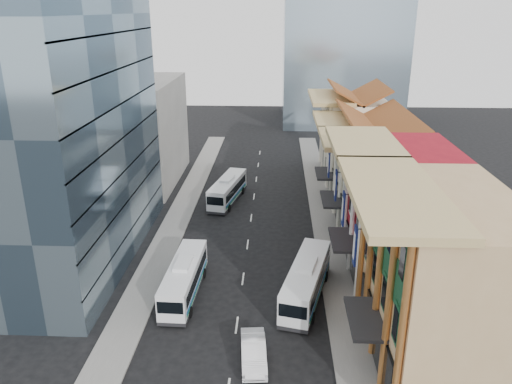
{
  "coord_description": "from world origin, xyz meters",
  "views": [
    {
      "loc": [
        2.9,
        -24.44,
        22.96
      ],
      "look_at": [
        0.87,
        22.07,
        5.78
      ],
      "focal_mm": 35.0,
      "sensor_mm": 36.0,
      "label": 1
    }
  ],
  "objects_px": {
    "office_tower": "(54,104)",
    "bus_left_far": "(228,189)",
    "shophouse_tan": "(443,281)",
    "bus_right": "(306,280)",
    "sedan_right": "(254,352)",
    "bus_left_near": "(184,278)"
  },
  "relations": [
    {
      "from": "bus_left_near",
      "to": "bus_right",
      "type": "xyz_separation_m",
      "value": [
        10.27,
        -0.09,
        0.11
      ]
    },
    {
      "from": "office_tower",
      "to": "bus_right",
      "type": "height_order",
      "value": "office_tower"
    },
    {
      "from": "bus_right",
      "to": "sedan_right",
      "type": "distance_m",
      "value": 9.23
    },
    {
      "from": "bus_right",
      "to": "sedan_right",
      "type": "xyz_separation_m",
      "value": [
        -4.0,
        -8.27,
        -0.9
      ]
    },
    {
      "from": "office_tower",
      "to": "bus_right",
      "type": "xyz_separation_m",
      "value": [
        22.5,
        -6.91,
        -13.31
      ]
    },
    {
      "from": "office_tower",
      "to": "shophouse_tan",
      "type": "bearing_deg",
      "value": -24.3
    },
    {
      "from": "shophouse_tan",
      "to": "bus_right",
      "type": "relative_size",
      "value": 1.33
    },
    {
      "from": "bus_left_far",
      "to": "sedan_right",
      "type": "relative_size",
      "value": 2.09
    },
    {
      "from": "bus_left_near",
      "to": "bus_right",
      "type": "height_order",
      "value": "bus_right"
    },
    {
      "from": "sedan_right",
      "to": "bus_left_far",
      "type": "bearing_deg",
      "value": 93.48
    },
    {
      "from": "bus_left_near",
      "to": "bus_left_far",
      "type": "distance_m",
      "value": 22.04
    },
    {
      "from": "office_tower",
      "to": "bus_left_far",
      "type": "height_order",
      "value": "office_tower"
    },
    {
      "from": "shophouse_tan",
      "to": "bus_left_near",
      "type": "xyz_separation_m",
      "value": [
        -18.77,
        7.18,
        -4.42
      ]
    },
    {
      "from": "bus_left_far",
      "to": "bus_right",
      "type": "bearing_deg",
      "value": -57.11
    },
    {
      "from": "shophouse_tan",
      "to": "bus_left_far",
      "type": "xyz_separation_m",
      "value": [
        -17.23,
        29.17,
        -4.39
      ]
    },
    {
      "from": "office_tower",
      "to": "bus_right",
      "type": "bearing_deg",
      "value": -17.07
    },
    {
      "from": "bus_right",
      "to": "sedan_right",
      "type": "bearing_deg",
      "value": -101.83
    },
    {
      "from": "bus_left_near",
      "to": "sedan_right",
      "type": "relative_size",
      "value": 2.06
    },
    {
      "from": "bus_left_near",
      "to": "bus_right",
      "type": "distance_m",
      "value": 10.27
    },
    {
      "from": "shophouse_tan",
      "to": "bus_right",
      "type": "bearing_deg",
      "value": 140.16
    },
    {
      "from": "office_tower",
      "to": "bus_left_near",
      "type": "relative_size",
      "value": 3.04
    },
    {
      "from": "office_tower",
      "to": "sedan_right",
      "type": "distance_m",
      "value": 27.83
    }
  ]
}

